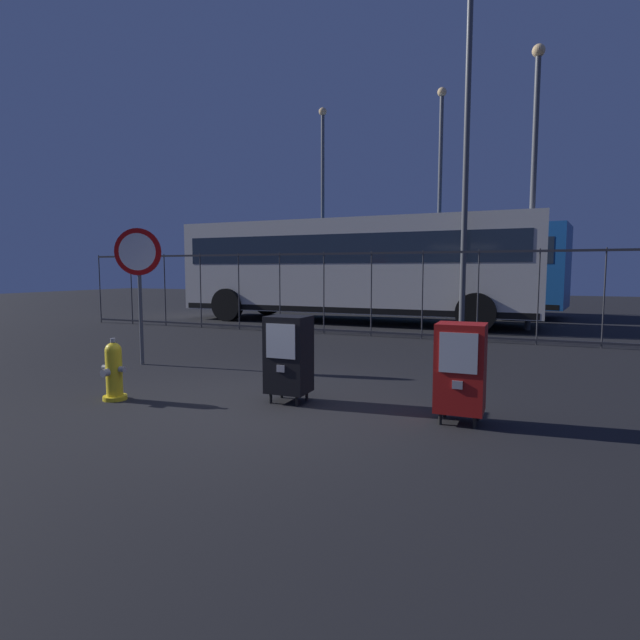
% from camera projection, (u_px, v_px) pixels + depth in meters
% --- Properties ---
extents(ground_plane, '(60.00, 60.00, 0.00)m').
position_uv_depth(ground_plane, '(255.00, 407.00, 5.74)').
color(ground_plane, black).
extents(fire_hydrant, '(0.33, 0.31, 0.75)m').
position_uv_depth(fire_hydrant, '(114.00, 371.00, 6.05)').
color(fire_hydrant, yellow).
rests_on(fire_hydrant, ground_plane).
extents(newspaper_box_primary, '(0.48, 0.42, 1.02)m').
position_uv_depth(newspaper_box_primary, '(460.00, 368.00, 5.11)').
color(newspaper_box_primary, black).
rests_on(newspaper_box_primary, ground_plane).
extents(newspaper_box_secondary, '(0.48, 0.42, 1.02)m').
position_uv_depth(newspaper_box_secondary, '(289.00, 354.00, 5.93)').
color(newspaper_box_secondary, black).
rests_on(newspaper_box_secondary, ground_plane).
extents(stop_sign, '(0.71, 0.31, 2.23)m').
position_uv_depth(stop_sign, '(139.00, 267.00, 8.21)').
color(stop_sign, '#4C4F54').
rests_on(stop_sign, ground_plane).
extents(fence_barrier, '(18.03, 0.04, 2.00)m').
position_uv_depth(fence_barrier, '(396.00, 294.00, 11.62)').
color(fence_barrier, '#2D2D33').
rests_on(fence_barrier, ground_plane).
extents(bus_near, '(10.54, 2.93, 3.00)m').
position_uv_depth(bus_near, '(354.00, 265.00, 15.09)').
color(bus_near, beige).
rests_on(bus_near, ground_plane).
extents(bus_far, '(10.74, 3.88, 3.00)m').
position_uv_depth(bus_far, '(409.00, 266.00, 18.51)').
color(bus_far, '#19519E').
rests_on(bus_far, ground_plane).
extents(street_light_near_left, '(0.32, 0.32, 7.85)m').
position_uv_depth(street_light_near_left, '(440.00, 186.00, 17.76)').
color(street_light_near_left, '#4C4F54').
rests_on(street_light_near_left, ground_plane).
extents(street_light_near_right, '(0.32, 0.32, 7.99)m').
position_uv_depth(street_light_near_right, '(323.00, 195.00, 20.38)').
color(street_light_near_right, '#4C4F54').
rests_on(street_light_near_right, ground_plane).
extents(street_light_far_left, '(0.32, 0.32, 7.14)m').
position_uv_depth(street_light_far_left, '(534.00, 168.00, 12.80)').
color(street_light_far_left, '#4C4F54').
rests_on(street_light_far_left, ground_plane).
extents(street_light_far_right, '(0.32, 0.32, 8.68)m').
position_uv_depth(street_light_far_right, '(467.00, 127.00, 11.98)').
color(street_light_far_right, '#4C4F54').
rests_on(street_light_far_right, ground_plane).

